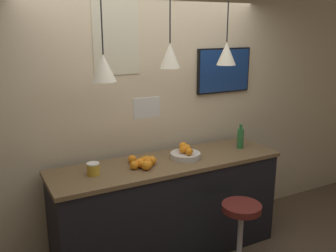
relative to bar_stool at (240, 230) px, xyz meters
name	(u,v)px	position (x,y,z in m)	size (l,w,h in m)	color
back_wall	(148,107)	(-0.40, 1.07, 0.98)	(8.00, 0.06, 2.90)	beige
service_counter	(168,208)	(-0.40, 0.63, 0.03)	(2.28, 0.64, 1.00)	black
bar_stool	(240,230)	(0.00, 0.00, 0.00)	(0.42, 0.42, 0.72)	#B7B7BC
fruit_bowl	(185,153)	(-0.21, 0.64, 0.57)	(0.30, 0.30, 0.14)	beige
orange_pile	(144,162)	(-0.67, 0.62, 0.57)	(0.27, 0.31, 0.09)	orange
juice_bottle	(240,138)	(0.47, 0.64, 0.63)	(0.07, 0.07, 0.26)	#286B33
spread_jar	(93,169)	(-1.14, 0.64, 0.58)	(0.11, 0.11, 0.11)	gold
pendant_lamp_left	(104,68)	(-1.02, 0.60, 1.45)	(0.21, 0.21, 0.99)	black
pendant_lamp_middle	(170,55)	(-0.40, 0.60, 1.53)	(0.19, 0.19, 0.91)	black
pendant_lamp_right	(226,53)	(0.21, 0.60, 1.53)	(0.19, 0.19, 0.91)	black
mounted_tv	(224,71)	(0.50, 1.01, 1.31)	(0.68, 0.04, 0.49)	black
hanging_menu_board	(147,108)	(-0.73, 0.39, 1.13)	(0.24, 0.01, 0.17)	white
wall_poster	(116,34)	(-0.74, 1.03, 1.71)	(0.45, 0.01, 0.75)	beige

